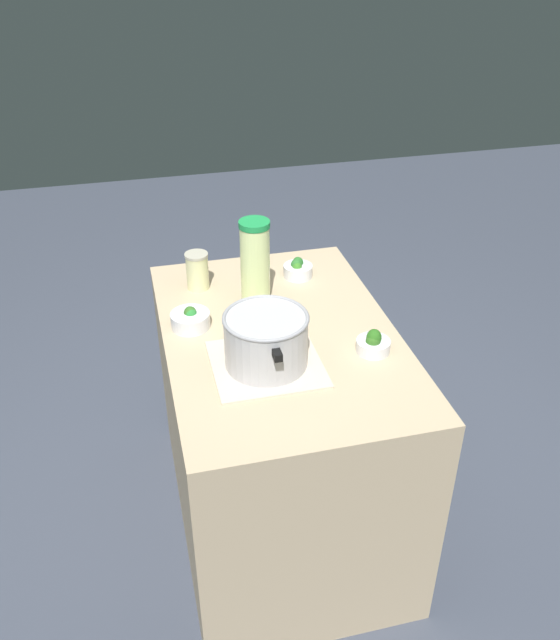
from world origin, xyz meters
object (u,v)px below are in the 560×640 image
object	(u,v)px
broccoli_bowl_front	(298,269)
mason_jar	(197,271)
cooking_pot	(266,339)
lemonade_pitcher	(255,263)
broccoli_bowl_center	(373,344)
broccoli_bowl_back	(190,319)

from	to	relation	value
broccoli_bowl_front	mason_jar	bearing A→B (deg)	89.70
mason_jar	cooking_pot	bearing A→B (deg)	-165.77
lemonade_pitcher	mason_jar	size ratio (longest dim) A/B	2.23
broccoli_bowl_front	cooking_pot	bearing A→B (deg)	155.41
lemonade_pitcher	broccoli_bowl_center	bearing A→B (deg)	-143.00
mason_jar	broccoli_bowl_center	xyz separation A→B (m)	(-0.55, -0.49, -0.04)
broccoli_bowl_center	broccoli_bowl_front	bearing A→B (deg)	10.64
broccoli_bowl_front	lemonade_pitcher	bearing A→B (deg)	127.32
broccoli_bowl_back	cooking_pot	bearing A→B (deg)	-144.39
cooking_pot	broccoli_bowl_back	distance (m)	0.35
lemonade_pitcher	mason_jar	world-z (taller)	lemonade_pitcher
lemonade_pitcher	cooking_pot	bearing A→B (deg)	172.66
lemonade_pitcher	mason_jar	distance (m)	0.26
cooking_pot	broccoli_bowl_back	size ratio (longest dim) A/B	2.49
cooking_pot	broccoli_bowl_center	world-z (taller)	cooking_pot
broccoli_bowl_front	broccoli_bowl_back	world-z (taller)	broccoli_bowl_back
lemonade_pitcher	broccoli_bowl_center	distance (m)	0.52
lemonade_pitcher	mason_jar	bearing A→B (deg)	50.98
cooking_pot	broccoli_bowl_back	bearing A→B (deg)	35.61
lemonade_pitcher	broccoli_bowl_front	bearing A→B (deg)	-52.68
broccoli_bowl_back	broccoli_bowl_front	bearing A→B (deg)	-59.75
broccoli_bowl_front	broccoli_bowl_center	world-z (taller)	broccoli_bowl_center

